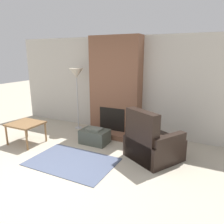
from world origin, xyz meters
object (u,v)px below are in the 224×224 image
at_px(armchair, 151,145).
at_px(floor_lamp_left, 76,75).
at_px(side_table, 26,125).
at_px(ottoman, 95,136).

xyz_separation_m(armchair, floor_lamp_left, (-2.51, 0.96, 1.25)).
bearing_deg(armchair, floor_lamp_left, 9.22).
distance_m(armchair, side_table, 3.04).
xyz_separation_m(ottoman, side_table, (-1.49, -0.76, 0.29)).
distance_m(ottoman, side_table, 1.70).
bearing_deg(ottoman, side_table, -153.07).
distance_m(armchair, floor_lamp_left, 2.96).
relative_size(armchair, floor_lamp_left, 0.73).
relative_size(ottoman, floor_lamp_left, 0.38).
relative_size(ottoman, side_table, 0.90).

